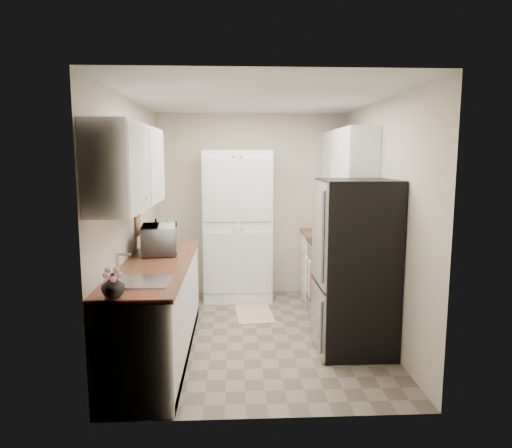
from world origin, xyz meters
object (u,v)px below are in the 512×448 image
object	(u,v)px
electric_range	(339,281)
microwave	(160,239)
refrigerator	(355,266)
toaster_oven	(336,225)
wine_bottle	(156,233)
pantry_cabinet	(238,226)

from	to	relation	value
electric_range	microwave	bearing A→B (deg)	-168.67
refrigerator	toaster_oven	size ratio (longest dim) A/B	4.44
electric_range	toaster_oven	world-z (taller)	toaster_oven
wine_bottle	toaster_oven	size ratio (longest dim) A/B	0.71
pantry_cabinet	wine_bottle	world-z (taller)	pantry_cabinet
electric_range	microwave	distance (m)	2.12
toaster_oven	pantry_cabinet	bearing A→B (deg)	146.53
refrigerator	wine_bottle	world-z (taller)	refrigerator
refrigerator	toaster_oven	xyz separation A→B (m)	(0.15, 1.53, 0.18)
electric_range	refrigerator	distance (m)	0.88
refrigerator	toaster_oven	world-z (taller)	refrigerator
pantry_cabinet	electric_range	world-z (taller)	pantry_cabinet
electric_range	toaster_oven	xyz separation A→B (m)	(0.12, 0.73, 0.55)
electric_range	microwave	world-z (taller)	microwave
toaster_oven	wine_bottle	bearing A→B (deg)	171.09
refrigerator	toaster_oven	bearing A→B (deg)	84.41
refrigerator	toaster_oven	distance (m)	1.55
refrigerator	wine_bottle	bearing A→B (deg)	156.84
toaster_oven	microwave	bearing A→B (deg)	-176.77
pantry_cabinet	microwave	bearing A→B (deg)	-121.76
pantry_cabinet	refrigerator	size ratio (longest dim) A/B	1.18
refrigerator	microwave	bearing A→B (deg)	168.45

